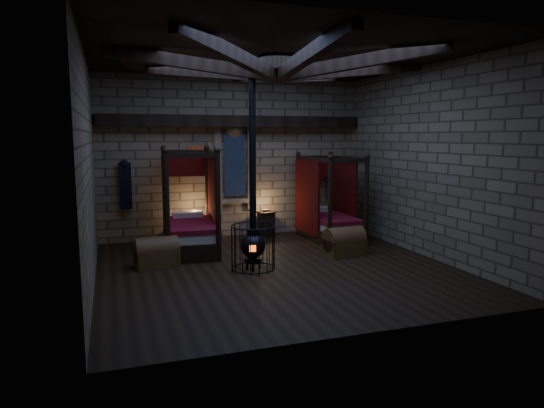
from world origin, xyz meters
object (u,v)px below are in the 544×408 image
object	(u,v)px
trunk_left	(157,253)
stove	(253,242)
trunk_right	(344,242)
bed_right	(328,219)
bed_left	(190,226)

from	to	relation	value
trunk_left	stove	world-z (taller)	stove
trunk_left	stove	size ratio (longest dim) A/B	0.23
stove	trunk_right	bearing A→B (deg)	31.13
trunk_right	stove	size ratio (longest dim) A/B	0.23
bed_right	trunk_left	bearing A→B (deg)	-164.70
trunk_left	stove	bearing A→B (deg)	-32.51
trunk_right	bed_right	bearing A→B (deg)	69.92
bed_left	bed_right	world-z (taller)	bed_left
bed_left	stove	xyz separation A→B (m)	(0.94, -2.05, 0.00)
bed_right	trunk_right	xyz separation A→B (m)	(-0.38, -1.65, -0.24)
bed_left	trunk_left	xyz separation A→B (m)	(-0.87, -1.17, -0.30)
bed_right	stove	bearing A→B (deg)	-141.69
bed_left	bed_right	size ratio (longest dim) A/B	1.09
bed_left	stove	bearing A→B (deg)	-60.28
trunk_left	trunk_right	xyz separation A→B (m)	(4.12, -0.34, 0.01)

